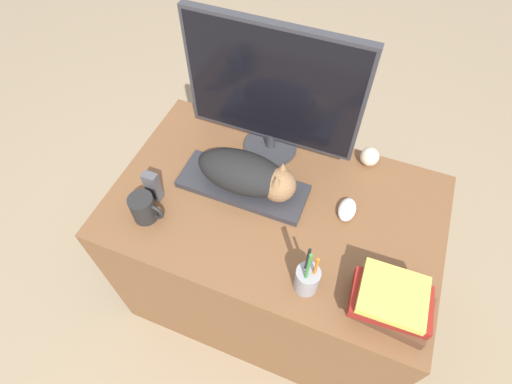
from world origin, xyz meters
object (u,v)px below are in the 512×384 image
object	(u,v)px
keyboard	(243,186)
cat	(250,175)
coffee_mug	(144,208)
pen_cup	(307,279)
computer_mouse	(347,209)
monitor	(272,91)
book_stack	(392,302)
phone	(153,186)
baseball	(370,157)

from	to	relation	value
keyboard	cat	distance (m)	0.08
coffee_mug	pen_cup	xyz separation A→B (m)	(0.57, -0.04, 0.00)
keyboard	computer_mouse	size ratio (longest dim) A/B	4.70
monitor	coffee_mug	distance (m)	0.56
computer_mouse	book_stack	world-z (taller)	book_stack
pen_cup	phone	size ratio (longest dim) A/B	1.89
computer_mouse	baseball	xyz separation A→B (m)	(0.02, 0.24, 0.02)
computer_mouse	book_stack	xyz separation A→B (m)	(0.19, -0.28, 0.04)
pen_cup	monitor	bearing A→B (deg)	121.38
keyboard	book_stack	size ratio (longest dim) A/B	1.90
phone	coffee_mug	bearing A→B (deg)	-80.83
monitor	book_stack	bearing A→B (deg)	-40.81
coffee_mug	keyboard	bearing A→B (deg)	42.06
cat	book_stack	bearing A→B (deg)	-25.18
computer_mouse	monitor	bearing A→B (deg)	152.72
keyboard	cat	size ratio (longest dim) A/B	1.29
phone	book_stack	bearing A→B (deg)	-7.09
keyboard	computer_mouse	bearing A→B (deg)	5.60
cat	monitor	bearing A→B (deg)	91.41
monitor	book_stack	size ratio (longest dim) A/B	2.52
baseball	book_stack	size ratio (longest dim) A/B	0.29
computer_mouse	book_stack	size ratio (longest dim) A/B	0.40
computer_mouse	pen_cup	distance (m)	0.31
coffee_mug	phone	xyz separation A→B (m)	(-0.01, 0.08, 0.01)
keyboard	pen_cup	distance (m)	0.41
baseball	monitor	bearing A→B (deg)	-169.56
phone	pen_cup	bearing A→B (deg)	-11.87
keyboard	monitor	world-z (taller)	monitor
cat	computer_mouse	xyz separation A→B (m)	(0.34, 0.04, -0.07)
keyboard	cat	world-z (taller)	cat
cat	coffee_mug	world-z (taller)	cat
cat	pen_cup	bearing A→B (deg)	-43.00
coffee_mug	book_stack	size ratio (longest dim) A/B	0.49
keyboard	baseball	distance (m)	0.47
monitor	baseball	size ratio (longest dim) A/B	8.74
pen_cup	book_stack	xyz separation A→B (m)	(0.24, 0.02, -0.00)
keyboard	pen_cup	xyz separation A→B (m)	(0.31, -0.27, 0.04)
keyboard	book_stack	distance (m)	0.61
cat	computer_mouse	bearing A→B (deg)	6.06
coffee_mug	phone	bearing A→B (deg)	99.17
cat	pen_cup	distance (m)	0.39
keyboard	book_stack	world-z (taller)	book_stack
keyboard	pen_cup	size ratio (longest dim) A/B	1.97
baseball	computer_mouse	bearing A→B (deg)	-94.61
keyboard	monitor	size ratio (longest dim) A/B	0.75
computer_mouse	cat	bearing A→B (deg)	-173.94
book_stack	pen_cup	bearing A→B (deg)	-175.24
coffee_mug	baseball	world-z (taller)	coffee_mug
keyboard	baseball	size ratio (longest dim) A/B	6.57
computer_mouse	phone	size ratio (longest dim) A/B	0.79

